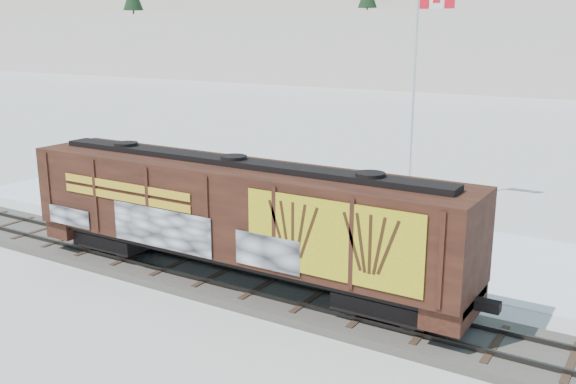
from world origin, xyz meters
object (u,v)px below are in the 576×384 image
Objects in this scene: flagpole at (414,127)px; car_dark at (393,219)px; hopper_railcar at (235,212)px; car_silver at (281,208)px; car_white at (245,212)px.

car_dark is (1.38, -5.69, -3.28)m from flagpole.
hopper_railcar is at bearing -94.36° from flagpole.
hopper_railcar is 8.20m from car_silver.
flagpole is 2.59× the size of car_white.
car_dark is at bearing 73.73° from hopper_railcar.
car_dark reaches higher than car_silver.
hopper_railcar is 7.53m from car_white.
flagpole reaches higher than car_white.
car_dark reaches higher than car_white.
flagpole is 2.06× the size of car_dark.
car_silver is at bearing -120.40° from flagpole.
car_silver is 1.74m from car_white.
car_silver is at bearing 110.86° from hopper_railcar.
car_white is 6.79m from car_dark.
car_white is (-5.01, -8.00, -3.35)m from flagpole.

